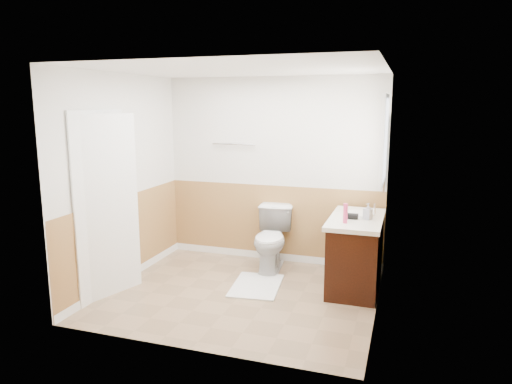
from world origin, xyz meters
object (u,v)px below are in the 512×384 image
(soap_dispenser, at_px, (368,211))
(toilet, at_px, (272,239))
(vanity_cabinet, at_px, (356,255))
(lotion_bottle, at_px, (345,213))
(bath_mat, at_px, (256,286))

(soap_dispenser, bearing_deg, toilet, 164.78)
(vanity_cabinet, bearing_deg, toilet, 165.78)
(lotion_bottle, bearing_deg, soap_dispenser, 49.70)
(toilet, bearing_deg, vanity_cabinet, -20.66)
(bath_mat, relative_size, vanity_cabinet, 0.73)
(lotion_bottle, bearing_deg, toilet, 149.58)
(bath_mat, bearing_deg, vanity_cabinet, 17.74)
(toilet, height_order, bath_mat, toilet)
(vanity_cabinet, bearing_deg, soap_dispenser, -23.95)
(toilet, distance_m, lotion_bottle, 1.30)
(vanity_cabinet, height_order, soap_dispenser, soap_dispenser)
(vanity_cabinet, bearing_deg, bath_mat, -162.26)
(soap_dispenser, bearing_deg, bath_mat, -166.20)
(bath_mat, bearing_deg, soap_dispenser, 13.80)
(vanity_cabinet, relative_size, soap_dispenser, 5.96)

